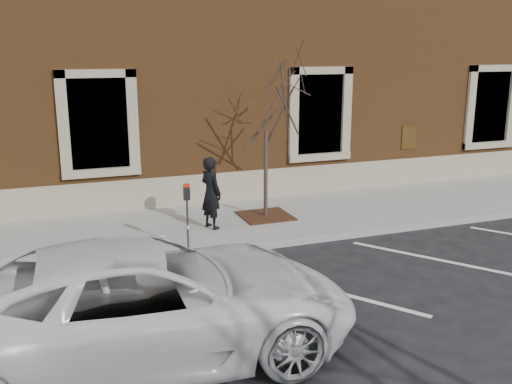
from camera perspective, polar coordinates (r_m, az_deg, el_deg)
name	(u,v)px	position (r m, az deg, el deg)	size (l,w,h in m)	color
ground	(266,248)	(12.34, 0.99, -5.60)	(120.00, 120.00, 0.00)	#28282B
sidewalk_near	(239,222)	(13.87, -1.68, -3.04)	(40.00, 3.50, 0.15)	#A3A099
curb_near	(267,245)	(12.27, 1.08, -5.34)	(40.00, 0.12, 0.15)	#9E9E99
parking_stripes	(311,286)	(10.46, 5.49, -9.33)	(28.00, 4.40, 0.01)	silver
building_civic	(178,55)	(19.03, -7.82, 13.44)	(40.00, 8.62, 8.00)	brown
man	(211,193)	(13.01, -4.53, -0.08)	(0.61, 0.40, 1.67)	black
parking_meter	(187,204)	(11.65, -6.92, -1.20)	(0.12, 0.10, 1.37)	#595B60
tree_grate	(266,216)	(14.08, 0.96, -2.39)	(1.22, 1.22, 0.03)	#442115
sapling	(266,105)	(13.57, 1.00, 8.72)	(2.35, 2.35, 3.92)	#45332A
white_truck	(145,302)	(8.02, -11.04, -10.76)	(2.70, 5.85, 1.63)	white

